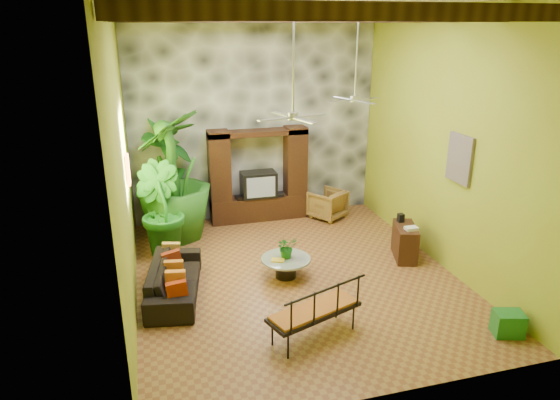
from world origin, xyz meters
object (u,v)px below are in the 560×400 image
object	(u,v)px
tall_plant_a	(168,174)
wicker_armchair	(327,204)
coffee_table	(286,265)
tall_plant_c	(174,176)
ceiling_fan_front	(293,104)
iron_bench	(316,309)
ceiling_fan_back	(355,89)
tall_plant_b	(159,210)
green_bin	(508,324)
side_console	(405,242)
sofa	(175,279)
entertainment_center	(258,182)

from	to	relation	value
tall_plant_a	wicker_armchair	bearing A→B (deg)	-5.99
wicker_armchair	coffee_table	xyz separation A→B (m)	(-1.88, -2.74, -0.10)
wicker_armchair	tall_plant_c	size ratio (longest dim) A/B	0.27
ceiling_fan_front	wicker_armchair	xyz separation A→B (m)	(1.89, 3.15, -3.04)
tall_plant_a	iron_bench	xyz separation A→B (m)	(1.82, -5.24, -0.80)
ceiling_fan_back	iron_bench	xyz separation A→B (m)	(-1.92, -3.29, -2.86)
tall_plant_b	coffee_table	distance (m)	2.92
iron_bench	tall_plant_b	bearing A→B (deg)	99.16
ceiling_fan_back	tall_plant_b	distance (m)	4.73
ceiling_fan_back	green_bin	distance (m)	5.20
iron_bench	side_console	bearing A→B (deg)	19.28
sofa	tall_plant_c	distance (m)	2.91
ceiling_fan_back	side_console	bearing A→B (deg)	-51.11
side_console	green_bin	world-z (taller)	side_console
iron_bench	tall_plant_a	bearing A→B (deg)	89.23
sofa	wicker_armchair	bearing A→B (deg)	-44.55
tall_plant_b	tall_plant_a	bearing A→B (deg)	78.22
ceiling_fan_front	tall_plant_b	world-z (taller)	ceiling_fan_front
ceiling_fan_front	sofa	distance (m)	3.76
side_console	tall_plant_c	bearing A→B (deg)	170.14
sofa	tall_plant_b	size ratio (longest dim) A/B	1.06
coffee_table	entertainment_center	bearing A→B (deg)	86.43
sofa	iron_bench	xyz separation A→B (m)	(1.99, -1.98, 0.23)
green_bin	wicker_armchair	bearing A→B (deg)	99.92
sofa	coffee_table	distance (m)	2.12
tall_plant_c	coffee_table	xyz separation A→B (m)	(1.86, -2.55, -1.21)
sofa	iron_bench	world-z (taller)	iron_bench
iron_bench	entertainment_center	bearing A→B (deg)	66.50
ceiling_fan_back	iron_bench	size ratio (longest dim) A/B	1.16
sofa	coffee_table	world-z (taller)	sofa
tall_plant_b	ceiling_fan_back	bearing A→B (deg)	-7.34
ceiling_fan_front	sofa	bearing A→B (deg)	172.01
wicker_armchair	green_bin	xyz separation A→B (m)	(0.96, -5.51, -0.17)
entertainment_center	green_bin	world-z (taller)	entertainment_center
entertainment_center	wicker_armchair	distance (m)	1.83
tall_plant_c	iron_bench	distance (m)	5.05
tall_plant_a	side_console	bearing A→B (deg)	-33.09
iron_bench	green_bin	size ratio (longest dim) A/B	3.60
sofa	tall_plant_a	xyz separation A→B (m)	(0.17, 3.25, 1.02)
ceiling_fan_front	ceiling_fan_back	bearing A→B (deg)	41.63
entertainment_center	ceiling_fan_back	xyz separation A→B (m)	(1.60, -1.94, 2.44)
tall_plant_b	side_console	distance (m)	5.16
ceiling_fan_front	side_console	world-z (taller)	ceiling_fan_front
side_console	green_bin	xyz separation A→B (m)	(0.21, -2.93, -0.16)
green_bin	tall_plant_c	bearing A→B (deg)	131.51
entertainment_center	iron_bench	world-z (taller)	entertainment_center
tall_plant_b	tall_plant_c	xyz separation A→B (m)	(0.38, 0.84, 0.47)
tall_plant_a	tall_plant_b	xyz separation A→B (m)	(-0.30, -1.43, -0.34)
side_console	ceiling_fan_back	bearing A→B (deg)	147.08
iron_bench	ceiling_fan_back	bearing A→B (deg)	39.73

